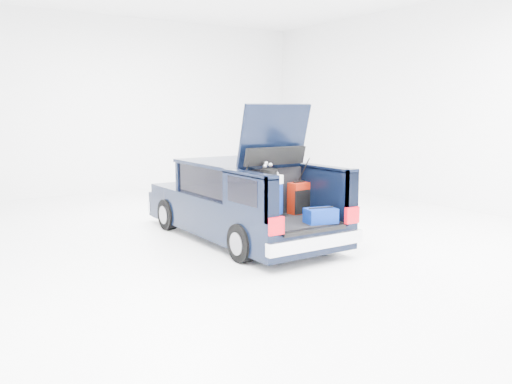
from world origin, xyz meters
TOP-DOWN VIEW (x-y plane):
  - ground at (0.00, 0.00)m, footprint 14.00×14.00m
  - car at (-0.00, 0.11)m, footprint 1.87×4.65m
  - red_suitcase at (0.50, -1.09)m, footprint 0.36×0.25m
  - black_golf_bag at (-0.23, -1.20)m, footprint 0.32×0.39m
  - blue_golf_bag at (-0.11, -1.26)m, footprint 0.32×0.32m
  - blue_duffel at (0.31, -1.90)m, footprint 0.54×0.41m

SIDE VIEW (x-z plane):
  - ground at x=0.00m, z-range 0.00..0.00m
  - car at x=0.00m, z-range -0.56..1.91m
  - blue_duffel at x=0.31m, z-range 0.59..0.84m
  - red_suitcase at x=0.50m, z-range 0.58..1.15m
  - blue_golf_bag at x=-0.11m, z-range 0.56..1.38m
  - black_golf_bag at x=-0.23m, z-range 0.55..1.49m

